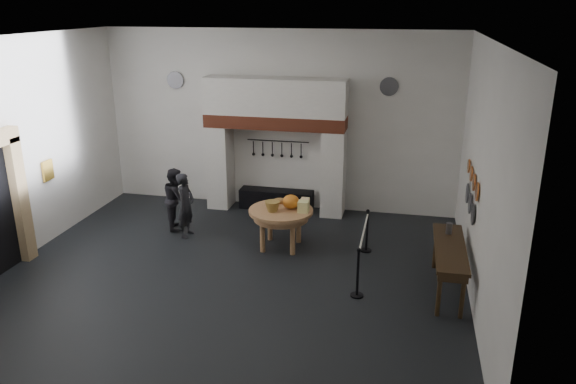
% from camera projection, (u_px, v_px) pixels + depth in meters
% --- Properties ---
extents(floor, '(9.00, 8.00, 0.02)m').
position_uv_depth(floor, '(233.00, 272.00, 11.16)').
color(floor, black).
rests_on(floor, ground).
extents(ceiling, '(9.00, 8.00, 0.02)m').
position_uv_depth(ceiling, '(225.00, 38.00, 9.71)').
color(ceiling, silver).
rests_on(ceiling, wall_back).
extents(wall_back, '(9.00, 0.02, 4.50)m').
position_uv_depth(wall_back, '(279.00, 121.00, 14.13)').
color(wall_back, silver).
rests_on(wall_back, floor).
extents(wall_front, '(9.00, 0.02, 4.50)m').
position_uv_depth(wall_front, '(127.00, 252.00, 6.73)').
color(wall_front, silver).
rests_on(wall_front, floor).
extents(wall_left, '(0.02, 8.00, 4.50)m').
position_uv_depth(wall_left, '(17.00, 150.00, 11.34)').
color(wall_left, silver).
rests_on(wall_left, floor).
extents(wall_right, '(0.02, 8.00, 4.50)m').
position_uv_depth(wall_right, '(482.00, 179.00, 9.53)').
color(wall_right, silver).
rests_on(wall_right, floor).
extents(chimney_pier_left, '(0.55, 0.70, 2.15)m').
position_uv_depth(chimney_pier_left, '(220.00, 166.00, 14.49)').
color(chimney_pier_left, silver).
rests_on(chimney_pier_left, floor).
extents(chimney_pier_right, '(0.55, 0.70, 2.15)m').
position_uv_depth(chimney_pier_right, '(334.00, 173.00, 13.89)').
color(chimney_pier_right, silver).
rests_on(chimney_pier_right, floor).
extents(hearth_brick_band, '(3.50, 0.72, 0.32)m').
position_uv_depth(hearth_brick_band, '(275.00, 121.00, 13.79)').
color(hearth_brick_band, '#9E442B').
rests_on(hearth_brick_band, chimney_pier_left).
extents(chimney_hood, '(3.50, 0.70, 0.90)m').
position_uv_depth(chimney_hood, '(275.00, 97.00, 13.59)').
color(chimney_hood, silver).
rests_on(chimney_hood, hearth_brick_band).
extents(iron_range, '(1.90, 0.45, 0.50)m').
position_uv_depth(iron_range, '(277.00, 199.00, 14.52)').
color(iron_range, black).
rests_on(iron_range, floor).
extents(utensil_rail, '(1.60, 0.02, 0.02)m').
position_uv_depth(utensil_rail, '(278.00, 141.00, 14.22)').
color(utensil_rail, black).
rests_on(utensil_rail, wall_back).
extents(door_jamb_far, '(0.22, 0.30, 2.60)m').
position_uv_depth(door_jamb_far, '(20.00, 200.00, 11.34)').
color(door_jamb_far, tan).
rests_on(door_jamb_far, floor).
extents(wall_plaque, '(0.05, 0.34, 0.44)m').
position_uv_depth(wall_plaque, '(48.00, 170.00, 12.28)').
color(wall_plaque, gold).
rests_on(wall_plaque, wall_left).
extents(work_table, '(1.61, 1.61, 0.07)m').
position_uv_depth(work_table, '(281.00, 211.00, 12.05)').
color(work_table, tan).
rests_on(work_table, floor).
extents(pumpkin, '(0.36, 0.36, 0.31)m').
position_uv_depth(pumpkin, '(291.00, 202.00, 12.04)').
color(pumpkin, orange).
rests_on(pumpkin, work_table).
extents(cheese_block_big, '(0.22, 0.22, 0.24)m').
position_uv_depth(cheese_block_big, '(303.00, 207.00, 11.85)').
color(cheese_block_big, '#E7E18A').
rests_on(cheese_block_big, work_table).
extents(cheese_block_small, '(0.18, 0.18, 0.20)m').
position_uv_depth(cheese_block_small, '(305.00, 203.00, 12.14)').
color(cheese_block_small, '#FFDC98').
rests_on(cheese_block_small, work_table).
extents(wicker_basket, '(0.37, 0.37, 0.22)m').
position_uv_depth(wicker_basket, '(272.00, 206.00, 11.89)').
color(wicker_basket, olive).
rests_on(wicker_basket, work_table).
extents(bread_loaf, '(0.31, 0.18, 0.13)m').
position_uv_depth(bread_loaf, '(280.00, 201.00, 12.36)').
color(bread_loaf, '#A7803B').
rests_on(bread_loaf, work_table).
extents(visitor_near, '(0.38, 0.56, 1.49)m').
position_uv_depth(visitor_near, '(186.00, 205.00, 12.67)').
color(visitor_near, black).
rests_on(visitor_near, floor).
extents(visitor_far, '(0.79, 0.87, 1.46)m').
position_uv_depth(visitor_far, '(176.00, 199.00, 13.13)').
color(visitor_far, black).
rests_on(visitor_far, floor).
extents(side_table, '(0.55, 2.20, 0.06)m').
position_uv_depth(side_table, '(450.00, 248.00, 10.17)').
color(side_table, '#382714').
rests_on(side_table, floor).
extents(pewter_jug, '(0.12, 0.12, 0.22)m').
position_uv_depth(pewter_jug, '(449.00, 228.00, 10.68)').
color(pewter_jug, '#4E4F53').
rests_on(pewter_jug, side_table).
extents(copper_pan_a, '(0.03, 0.34, 0.34)m').
position_uv_depth(copper_pan_a, '(477.00, 192.00, 9.82)').
color(copper_pan_a, '#C6662D').
rests_on(copper_pan_a, wall_right).
extents(copper_pan_b, '(0.03, 0.32, 0.32)m').
position_uv_depth(copper_pan_b, '(474.00, 182.00, 10.33)').
color(copper_pan_b, '#C6662D').
rests_on(copper_pan_b, wall_right).
extents(copper_pan_c, '(0.03, 0.30, 0.30)m').
position_uv_depth(copper_pan_c, '(471.00, 174.00, 10.83)').
color(copper_pan_c, '#C6662D').
rests_on(copper_pan_c, wall_right).
extents(copper_pan_d, '(0.03, 0.28, 0.28)m').
position_uv_depth(copper_pan_d, '(469.00, 166.00, 11.34)').
color(copper_pan_d, '#C6662D').
rests_on(copper_pan_d, wall_right).
extents(pewter_plate_left, '(0.03, 0.40, 0.40)m').
position_uv_depth(pewter_plate_left, '(473.00, 214.00, 10.16)').
color(pewter_plate_left, '#4C4C51').
rests_on(pewter_plate_left, wall_right).
extents(pewter_plate_mid, '(0.03, 0.40, 0.40)m').
position_uv_depth(pewter_plate_mid, '(470.00, 203.00, 10.72)').
color(pewter_plate_mid, '#4C4C51').
rests_on(pewter_plate_mid, wall_right).
extents(pewter_plate_right, '(0.03, 0.40, 0.40)m').
position_uv_depth(pewter_plate_right, '(467.00, 193.00, 11.27)').
color(pewter_plate_right, '#4C4C51').
rests_on(pewter_plate_right, wall_right).
extents(pewter_plate_back_left, '(0.44, 0.03, 0.44)m').
position_uv_depth(pewter_plate_back_left, '(175.00, 80.00, 14.33)').
color(pewter_plate_back_left, '#4C4C51').
rests_on(pewter_plate_back_left, wall_back).
extents(pewter_plate_back_right, '(0.44, 0.03, 0.44)m').
position_uv_depth(pewter_plate_back_right, '(389.00, 87.00, 13.25)').
color(pewter_plate_back_right, '#4C4C51').
rests_on(pewter_plate_back_right, wall_back).
extents(barrier_post_near, '(0.05, 0.05, 0.90)m').
position_uv_depth(barrier_post_near, '(358.00, 274.00, 10.11)').
color(barrier_post_near, black).
rests_on(barrier_post_near, floor).
extents(barrier_post_far, '(0.05, 0.05, 0.90)m').
position_uv_depth(barrier_post_far, '(367.00, 232.00, 11.96)').
color(barrier_post_far, black).
rests_on(barrier_post_far, floor).
extents(barrier_rope, '(0.04, 2.00, 0.04)m').
position_uv_depth(barrier_rope, '(364.00, 232.00, 10.91)').
color(barrier_rope, silver).
rests_on(barrier_rope, barrier_post_near).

